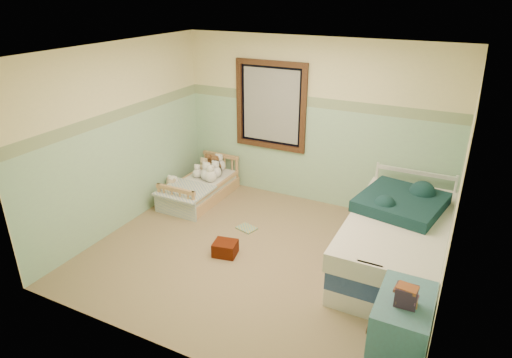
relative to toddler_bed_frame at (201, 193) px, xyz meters
The scene contains 33 objects.
floor 1.90m from the toddler_bed_frame, 33.66° to the right, with size 4.20×3.60×0.02m, color #80674B.
ceiling 3.08m from the toddler_bed_frame, 33.66° to the right, with size 4.20×3.60×0.02m, color white.
wall_back 2.10m from the toddler_bed_frame, 25.44° to the left, with size 4.20×0.04×2.50m, color beige.
wall_front 3.46m from the toddler_bed_frame, 61.05° to the right, with size 4.20×0.04×2.50m, color beige.
wall_left 1.65m from the toddler_bed_frame, 116.49° to the right, with size 0.04×3.60×2.50m, color beige.
wall_right 4.00m from the toddler_bed_frame, 15.94° to the right, with size 0.04×3.60×2.50m, color beige.
wainscot_mint 1.86m from the toddler_bed_frame, 24.99° to the left, with size 4.20×0.01×1.50m, color #9DCB9F.
border_strip 2.29m from the toddler_bed_frame, 24.99° to the left, with size 4.20×0.01×0.15m, color #3D6342.
window_frame 1.77m from the toddler_bed_frame, 39.00° to the left, with size 1.16×0.06×1.36m, color black.
window_blinds 1.77m from the toddler_bed_frame, 39.39° to the left, with size 0.92×0.01×1.12m, color #B2B2AF.
toddler_bed_frame is the anchor object (origin of this frame).
toddler_mattress 0.15m from the toddler_bed_frame, ahead, with size 0.61×1.29×0.12m, color silver.
patchwork_quilt 0.47m from the toddler_bed_frame, 90.00° to the right, with size 0.73×0.67×0.03m, color #7B92B9.
plush_bed_brown 0.60m from the toddler_bed_frame, 106.70° to the left, with size 0.19×0.19×0.19m, color brown.
plush_bed_white 0.59m from the toddler_bed_frame, 84.29° to the left, with size 0.21×0.21×0.21m, color white.
plush_bed_tan 0.43m from the toddler_bed_frame, 109.65° to the left, with size 0.20×0.20×0.20m, color tan.
plush_bed_dark 0.43m from the toddler_bed_frame, 65.10° to the left, with size 0.19×0.19×0.19m, color black.
plush_floor_cream 0.43m from the toddler_bed_frame, 149.83° to the right, with size 0.27×0.27×0.27m, color white.
plush_floor_tan 0.45m from the toddler_bed_frame, 146.24° to the right, with size 0.26×0.26×0.26m, color tan.
twin_bed_frame 3.17m from the toddler_bed_frame, ahead, with size 1.07×2.15×0.22m, color silver.
twin_boxspring 3.18m from the toddler_bed_frame, ahead, with size 1.07×2.15×0.22m, color navy.
twin_mattress 3.21m from the toddler_bed_frame, ahead, with size 1.12×2.19×0.22m, color silver.
teal_blanket 3.15m from the toddler_bed_frame, ahead, with size 0.91×0.97×0.14m, color #102E33.
dresser 4.03m from the toddler_bed_frame, 31.23° to the right, with size 0.46×0.73×0.73m, color teal.
book_stack 4.13m from the toddler_bed_frame, 32.20° to the right, with size 0.17×0.13×0.17m, color #462125.
red_pillow 1.70m from the toddler_bed_frame, 46.49° to the right, with size 0.29×0.25×0.18m, color maroon.
floor_book 1.24m from the toddler_bed_frame, 26.06° to the right, with size 0.26×0.20×0.02m, color gold.
extra_plush_0 0.35m from the toddler_bed_frame, 24.53° to the left, with size 0.19×0.19×0.19m, color white.
extra_plush_1 0.50m from the toddler_bed_frame, 84.81° to the left, with size 0.21×0.21×0.21m, color brown.
extra_plush_2 0.33m from the toddler_bed_frame, 58.00° to the left, with size 0.21×0.21×0.21m, color white.
extra_plush_3 0.33m from the toddler_bed_frame, 137.17° to the left, with size 0.15×0.15×0.15m, color white.
extra_plush_4 0.42m from the toddler_bed_frame, 61.83° to the left, with size 0.19×0.19×0.19m, color white.
extra_plush_5 0.59m from the toddler_bed_frame, 95.45° to the left, with size 0.17×0.17×0.17m, color white.
Camera 1 is at (2.08, -4.27, 3.13)m, focal length 31.09 mm.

